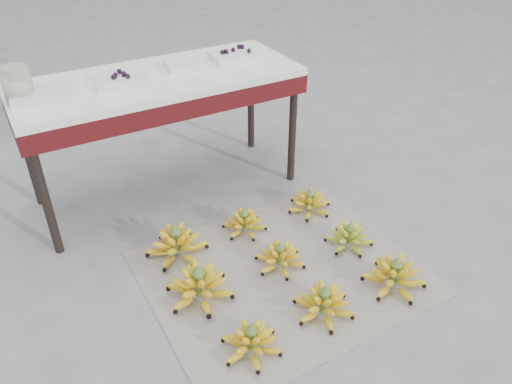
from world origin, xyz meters
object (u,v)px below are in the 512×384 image
newspaper_mat (282,272)px  tray_left (123,79)px  bunch_front_center (324,304)px  bunch_mid_center (280,257)px  vendor_table (159,90)px  bunch_front_right (394,276)px  tray_right (187,65)px  bunch_mid_right (349,237)px  bunch_mid_left (199,286)px  bunch_front_left (251,342)px  glass_jar (18,84)px  bunch_back_left (177,244)px  bunch_back_center (244,223)px  bunch_back_right (309,203)px  tray_far_left (42,94)px  tray_far_right (234,56)px

newspaper_mat → tray_left: tray_left is taller
bunch_front_center → bunch_mid_center: (0.00, 0.35, -0.00)m
bunch_front_center → vendor_table: bearing=93.8°
bunch_front_right → tray_right: size_ratio=1.46×
bunch_mid_right → tray_right: bearing=104.4°
bunch_mid_left → bunch_mid_center: bunch_mid_left is taller
bunch_front_center → tray_left: tray_left is taller
tray_right → tray_left: bearing=-172.0°
bunch_front_left → bunch_front_right: (0.75, -0.01, 0.01)m
glass_jar → bunch_mid_right: bearing=-36.6°
bunch_mid_right → bunch_back_left: (-0.79, 0.37, 0.01)m
bunch_back_center → bunch_back_right: 0.40m
bunch_front_right → vendor_table: bearing=97.4°
bunch_front_left → tray_left: (-0.03, 1.26, 0.68)m
tray_left → tray_right: size_ratio=1.21×
bunch_mid_right → glass_jar: glass_jar is taller
bunch_front_right → bunch_mid_right: 0.34m
bunch_back_left → bunch_back_right: 0.79m
bunch_mid_left → glass_jar: (-0.45, 0.90, 0.73)m
tray_left → bunch_back_right: bearing=-36.2°
bunch_front_center → bunch_front_left: bearing=177.6°
bunch_mid_left → bunch_mid_center: 0.42m
bunch_front_center → bunch_back_center: (-0.02, 0.68, -0.01)m
bunch_front_right → bunch_mid_left: bunch_mid_left is taller
bunch_back_right → tray_left: size_ratio=0.96×
bunch_front_right → tray_right: 1.53m
newspaper_mat → vendor_table: vendor_table is taller
bunch_mid_right → bunch_back_right: size_ratio=0.95×
bunch_mid_left → tray_far_left: bearing=108.4°
bunch_mid_center → bunch_mid_right: bearing=-11.6°
tray_far_right → newspaper_mat: bearing=-105.5°
bunch_mid_right → glass_jar: 1.74m
tray_far_left → glass_jar: (-0.09, 0.02, 0.06)m
newspaper_mat → bunch_front_right: size_ratio=3.51×
bunch_front_left → bunch_back_center: 0.79m
bunch_front_center → tray_right: bearing=85.7°
tray_far_right → bunch_front_left: bearing=-115.7°
bunch_mid_left → bunch_back_left: bearing=81.8°
tray_far_left → bunch_back_right: bearing=-25.9°
bunch_mid_left → bunch_mid_right: size_ratio=1.20×
bunch_mid_left → bunch_mid_right: bearing=-7.2°
newspaper_mat → bunch_front_right: bearing=-40.1°
bunch_front_left → vendor_table: size_ratio=0.19×
bunch_front_center → tray_left: size_ratio=0.98×
bunch_mid_center → newspaper_mat: bearing=-113.9°
bunch_mid_center → vendor_table: vendor_table is taller
bunch_mid_right → vendor_table: bearing=113.5°
bunch_back_left → bunch_back_center: 0.39m
tray_far_right → bunch_back_center: bearing=-114.3°
bunch_front_center → tray_left: (-0.40, 1.23, 0.68)m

